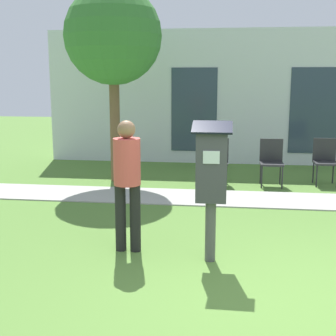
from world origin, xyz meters
TOP-DOWN VIEW (x-y plane):
  - ground_plane at (0.00, 0.00)m, footprint 40.00×40.00m
  - sidewalk at (0.00, 3.79)m, footprint 12.00×1.10m
  - building_facade at (0.00, 7.32)m, footprint 10.00×0.26m
  - parking_meter at (-0.72, 0.97)m, footprint 0.44×0.31m
  - person_standing at (-1.72, 1.16)m, footprint 0.32×0.32m
  - outdoor_chair_left at (-0.77, 4.94)m, footprint 0.44×0.44m
  - outdoor_chair_middle at (0.28, 4.98)m, footprint 0.44×0.44m
  - outdoor_chair_right at (1.33, 5.20)m, footprint 0.44×0.44m
  - tree at (-2.81, 4.99)m, footprint 1.90×1.90m

SIDE VIEW (x-z plane):
  - ground_plane at x=0.00m, z-range 0.00..0.00m
  - sidewalk at x=0.00m, z-range 0.00..0.02m
  - outdoor_chair_left at x=-0.77m, z-range 0.08..0.98m
  - outdoor_chair_middle at x=0.28m, z-range 0.08..0.98m
  - outdoor_chair_right at x=1.33m, z-range 0.08..0.98m
  - person_standing at x=-1.72m, z-range 0.14..1.72m
  - parking_meter at x=-0.72m, z-range 0.22..1.81m
  - building_facade at x=0.00m, z-range 0.00..3.20m
  - tree at x=-2.81m, z-range 0.94..4.75m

